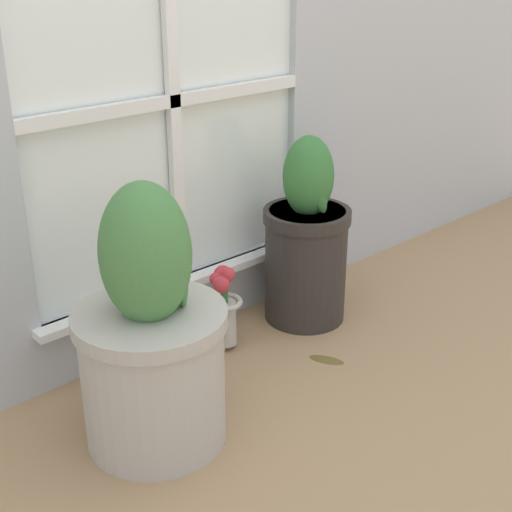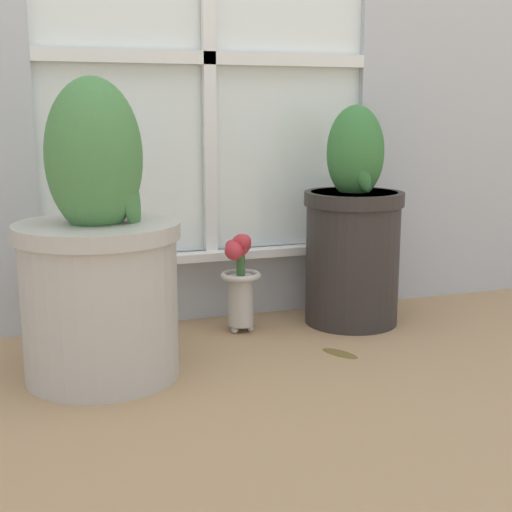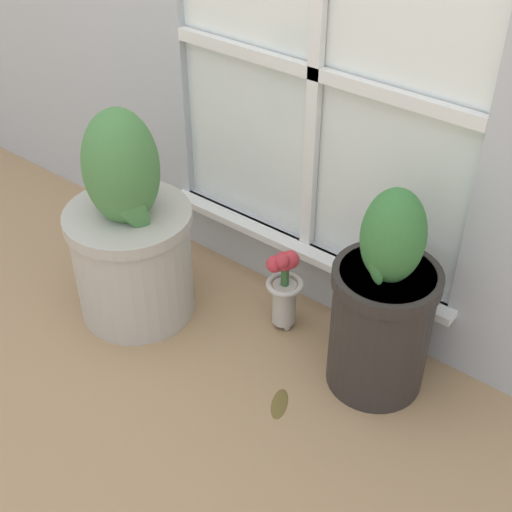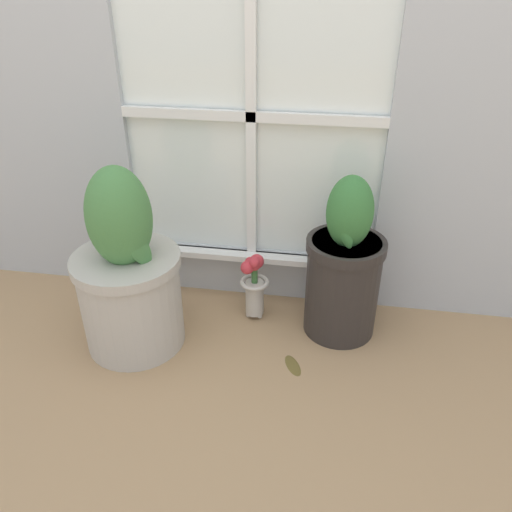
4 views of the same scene
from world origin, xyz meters
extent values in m
plane|color=tan|center=(0.00, 0.00, 0.00)|extent=(10.00, 10.00, 0.00)
cube|color=#B2B7BC|center=(0.00, 0.53, 0.10)|extent=(0.96, 0.05, 0.21)
cube|color=white|center=(0.00, 0.54, 0.75)|extent=(0.96, 0.02, 1.09)
cube|color=white|center=(0.00, 0.51, 0.75)|extent=(0.04, 0.02, 1.09)
cube|color=white|center=(0.00, 0.51, 0.75)|extent=(0.96, 0.02, 0.04)
cube|color=white|center=(0.00, 0.48, 0.19)|extent=(1.02, 0.06, 0.02)
cylinder|color=#B7B2A8|center=(-0.37, 0.13, 0.18)|extent=(0.35, 0.35, 0.36)
cylinder|color=#B7B2A8|center=(-0.37, 0.13, 0.34)|extent=(0.37, 0.37, 0.04)
cylinder|color=#38281E|center=(-0.37, 0.13, 0.36)|extent=(0.33, 0.33, 0.01)
ellipsoid|color=#477F42|center=(-0.37, 0.13, 0.51)|extent=(0.21, 0.21, 0.35)
ellipsoid|color=#477F42|center=(-0.30, 0.08, 0.44)|extent=(0.11, 0.14, 0.22)
cylinder|color=#2D2826|center=(0.37, 0.32, 0.19)|extent=(0.27, 0.27, 0.38)
cylinder|color=#2D2826|center=(0.37, 0.32, 0.36)|extent=(0.28, 0.28, 0.04)
cylinder|color=#38281E|center=(0.37, 0.32, 0.38)|extent=(0.25, 0.25, 0.01)
ellipsoid|color=#387538|center=(0.37, 0.32, 0.49)|extent=(0.16, 0.16, 0.26)
ellipsoid|color=#387538|center=(0.36, 0.27, 0.44)|extent=(0.08, 0.04, 0.13)
sphere|color=#BCB7AD|center=(0.04, 0.37, 0.01)|extent=(0.02, 0.02, 0.02)
sphere|color=#BCB7AD|center=(0.02, 0.33, 0.01)|extent=(0.02, 0.02, 0.02)
sphere|color=#BCB7AD|center=(0.06, 0.33, 0.01)|extent=(0.02, 0.02, 0.02)
cylinder|color=#BCB7AD|center=(0.04, 0.35, 0.09)|extent=(0.07, 0.07, 0.14)
torus|color=#BCB7AD|center=(0.04, 0.35, 0.16)|extent=(0.11, 0.11, 0.02)
cylinder|color=#386633|center=(0.04, 0.35, 0.20)|extent=(0.02, 0.02, 0.08)
sphere|color=#C6333D|center=(0.04, 0.35, 0.24)|extent=(0.05, 0.05, 0.05)
sphere|color=#C6333D|center=(0.05, 0.36, 0.25)|extent=(0.06, 0.06, 0.06)
sphere|color=#C6333D|center=(0.02, 0.36, 0.24)|extent=(0.04, 0.04, 0.04)
sphere|color=#C6333D|center=(0.01, 0.33, 0.24)|extent=(0.05, 0.05, 0.05)
sphere|color=#C6333D|center=(0.04, 0.33, 0.26)|extent=(0.04, 0.04, 0.04)
ellipsoid|color=brown|center=(0.22, 0.08, 0.00)|extent=(0.09, 0.12, 0.01)
camera|label=1|loc=(-1.19, -1.15, 1.16)|focal=50.00mm
camera|label=2|loc=(-0.55, -1.48, 0.61)|focal=50.00mm
camera|label=3|loc=(0.97, -0.98, 1.50)|focal=50.00mm
camera|label=4|loc=(0.31, -1.24, 1.22)|focal=35.00mm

